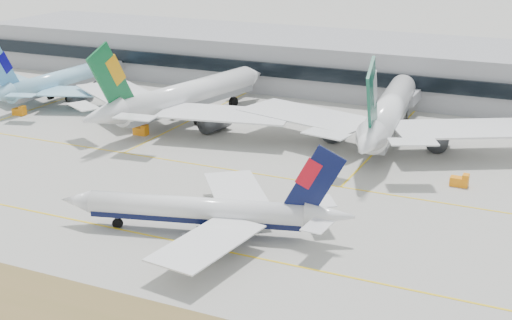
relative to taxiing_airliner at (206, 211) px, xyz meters
The scene contains 9 objects.
ground 4.42m from the taxiing_airliner, 10.79° to the left, with size 3000.00×3000.00×0.00m, color gray.
taxiing_airliner is the anchor object (origin of this frame).
widebody_korean 104.19m from the taxiing_airliner, 142.98° to the left, with size 56.61×55.29×20.18m.
widebody_eva 69.40m from the taxiing_airliner, 123.47° to the left, with size 67.86×67.33×24.64m.
widebody_cathay 64.57m from the taxiing_airliner, 77.63° to the left, with size 70.85×69.75×25.41m.
terminal 115.22m from the taxiing_airliner, 89.17° to the left, with size 280.00×43.10×15.00m.
gse_b 60.92m from the taxiing_airliner, 133.68° to the left, with size 3.55×2.00×2.60m.
gse_a 94.01m from the taxiing_airliner, 150.76° to the left, with size 3.55×2.00×2.60m.
gse_c 53.54m from the taxiing_airliner, 49.56° to the left, with size 3.55×2.00×2.60m.
Camera 1 is at (51.50, -95.94, 50.17)m, focal length 50.00 mm.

